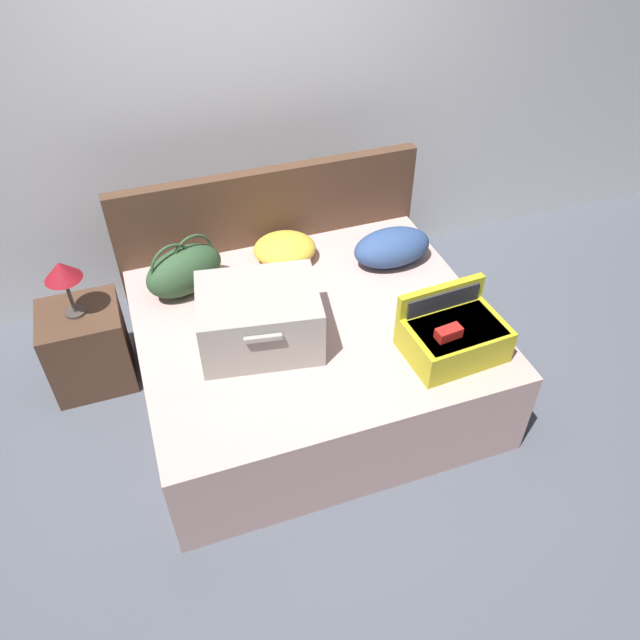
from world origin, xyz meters
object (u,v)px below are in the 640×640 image
(pillow_center_head, at_px, (285,249))
(duffel_bag, at_px, (184,270))
(hard_case_medium, at_px, (453,335))
(pillow_near_headboard, at_px, (392,247))
(table_lamp, at_px, (62,273))
(bed, at_px, (313,357))
(nightstand, at_px, (88,347))
(hard_case_large, at_px, (259,318))

(pillow_center_head, bearing_deg, duffel_bag, -171.22)
(duffel_bag, bearing_deg, hard_case_medium, -38.55)
(pillow_near_headboard, relative_size, table_lamp, 1.36)
(pillow_near_headboard, distance_m, pillow_center_head, 0.62)
(bed, relative_size, table_lamp, 5.33)
(bed, height_order, pillow_center_head, pillow_center_head)
(hard_case_medium, height_order, pillow_center_head, hard_case_medium)
(pillow_center_head, relative_size, nightstand, 0.71)
(table_lamp, bearing_deg, hard_case_large, -32.91)
(hard_case_large, relative_size, pillow_near_headboard, 1.41)
(bed, distance_m, duffel_bag, 0.85)
(bed, distance_m, hard_case_large, 0.53)
(hard_case_medium, distance_m, pillow_center_head, 1.16)
(bed, xyz_separation_m, hard_case_large, (-0.30, -0.06, 0.43))
(nightstand, bearing_deg, pillow_near_headboard, -5.60)
(duffel_bag, distance_m, pillow_near_headboard, 1.19)
(hard_case_large, height_order, duffel_bag, duffel_bag)
(bed, relative_size, pillow_near_headboard, 3.91)
(pillow_near_headboard, bearing_deg, bed, -150.63)
(duffel_bag, relative_size, pillow_center_head, 1.39)
(bed, height_order, hard_case_medium, hard_case_medium)
(pillow_center_head, xyz_separation_m, nightstand, (-1.21, -0.05, -0.36))
(hard_case_medium, distance_m, nightstand, 2.04)
(hard_case_large, xyz_separation_m, pillow_center_head, (0.32, 0.63, -0.08))
(hard_case_medium, bearing_deg, pillow_center_head, 115.06)
(hard_case_medium, relative_size, duffel_bag, 0.97)
(hard_case_medium, bearing_deg, hard_case_large, 152.54)
(bed, distance_m, pillow_center_head, 0.67)
(hard_case_large, height_order, pillow_near_headboard, hard_case_large)
(duffel_bag, xyz_separation_m, pillow_near_headboard, (1.18, -0.14, -0.03))
(pillow_center_head, bearing_deg, hard_case_large, -116.95)
(hard_case_large, distance_m, pillow_near_headboard, 0.99)
(pillow_center_head, xyz_separation_m, table_lamp, (-1.21, -0.05, 0.17))
(pillow_center_head, bearing_deg, nightstand, -177.45)
(bed, bearing_deg, hard_case_medium, -37.78)
(hard_case_medium, relative_size, pillow_near_headboard, 1.06)
(hard_case_medium, relative_size, nightstand, 0.96)
(hard_case_medium, height_order, table_lamp, table_lamp)
(hard_case_large, relative_size, nightstand, 1.28)
(pillow_near_headboard, bearing_deg, duffel_bag, 173.39)
(hard_case_large, xyz_separation_m, nightstand, (-0.89, 0.57, -0.44))
(bed, bearing_deg, pillow_center_head, 88.12)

